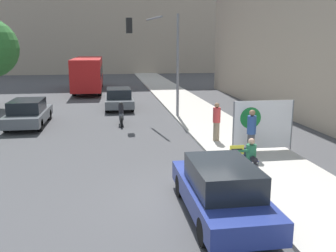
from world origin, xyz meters
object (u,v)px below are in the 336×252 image
Objects in this scene: jogger_on_sidewalk at (251,133)px; parked_car_curbside at (221,190)px; motorcycle_on_road at (121,115)px; pedestrian_behind at (217,121)px; city_bus_on_road at (88,72)px; car_on_road_midblock at (119,98)px; seated_protester at (251,155)px; traffic_light_pole at (161,48)px; protest_banner at (263,125)px; car_on_road_nearest at (28,113)px.

jogger_on_sidewalk reaches higher than parked_car_curbside.
motorcycle_on_road is at bearing 100.18° from parked_car_curbside.
pedestrian_behind is at bearing -88.49° from jogger_on_sidewalk.
pedestrian_behind is at bearing -72.28° from city_bus_on_road.
seated_protester is at bearing -74.90° from car_on_road_midblock.
traffic_light_pole is (-1.57, 10.64, 3.40)m from seated_protester.
motorcycle_on_road is (-2.43, -1.40, -3.62)m from traffic_light_pole.
protest_banner reaches higher than motorcycle_on_road.
protest_banner is at bearing -70.51° from city_bus_on_road.
protest_banner is at bearing 57.94° from parked_car_curbside.
city_bus_on_road is at bearing 99.01° from motorcycle_on_road.
traffic_light_pole is 1.26× the size of car_on_road_nearest.
pedestrian_behind is 7.12m from traffic_light_pole.
seated_protester is at bearing -119.28° from protest_banner.
parked_car_curbside is at bearing 47.91° from jogger_on_sidewalk.
car_on_road_nearest reaches higher than motorcycle_on_road.
seated_protester is at bearing -66.60° from motorcycle_on_road.
traffic_light_pole is 2.84× the size of motorcycle_on_road.
car_on_road_nearest is 15.80m from city_bus_on_road.
city_bus_on_road is (-6.54, 25.25, 1.05)m from seated_protester.
seated_protester is at bearing 55.37° from parked_car_curbside.
parked_car_curbside is (-1.86, -2.69, -0.04)m from seated_protester.
car_on_road_midblock is at bearing -76.30° from city_bus_on_road.
pedestrian_behind is 0.29× the size of traffic_light_pole.
protest_banner is 9.08m from traffic_light_pole.
pedestrian_behind is 21.81m from city_bus_on_road.
car_on_road_nearest is (-7.16, 12.37, -0.00)m from parked_car_curbside.
protest_banner is at bearing -128.67° from pedestrian_behind.
parked_car_curbside is 0.41× the size of city_bus_on_road.
seated_protester is 10.07m from motorcycle_on_road.
parked_car_curbside is at bearing -59.91° from car_on_road_nearest.
car_on_road_nearest is (-9.02, 9.68, -0.04)m from seated_protester.
pedestrian_behind is 10.50m from car_on_road_nearest.
traffic_light_pole is 13.77m from parked_car_curbside.
seated_protester is 3.04m from protest_banner.
seated_protester is at bearing -47.02° from car_on_road_nearest.
parked_car_curbside is 2.12× the size of motorcycle_on_road.
protest_banner is (1.47, 2.62, 0.44)m from seated_protester.
protest_banner is 1.20× the size of motorcycle_on_road.
pedestrian_behind is at bearing 74.76° from parked_car_curbside.
pedestrian_behind is 0.36× the size of car_on_road_nearest.
city_bus_on_road reaches higher than car_on_road_nearest.
jogger_on_sidewalk is 2.61m from pedestrian_behind.
parked_car_curbside reaches higher than seated_protester.
car_on_road_midblock reaches higher than motorcycle_on_road.
traffic_light_pole is at bearing 30.07° from motorcycle_on_road.
seated_protester is 2.11m from jogger_on_sidewalk.
pedestrian_behind is 2.32m from protest_banner.
seated_protester is 3.27m from parked_car_curbside.
protest_banner is (1.37, -1.87, 0.21)m from pedestrian_behind.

